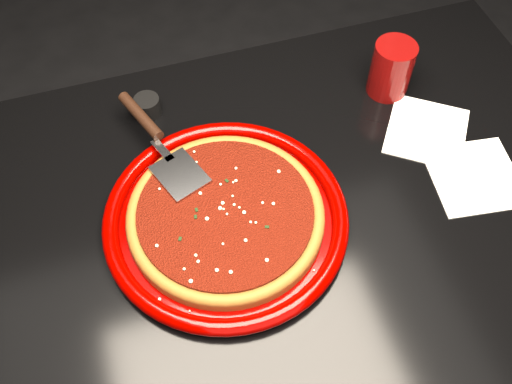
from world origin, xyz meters
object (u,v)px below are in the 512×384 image
table (267,309)px  pizza_server (160,142)px  plate (226,218)px  cup (391,69)px  ramekin (148,106)px

table → pizza_server: (-0.14, 0.17, 0.42)m
plate → pizza_server: pizza_server is taller
cup → table: bearing=-145.2°
table → pizza_server: pizza_server is taller
plate → ramekin: ramekin is taller
plate → ramekin: size_ratio=8.39×
pizza_server → ramekin: 0.12m
plate → cup: (0.37, 0.19, 0.04)m
ramekin → table: bearing=-63.7°
table → plate: plate is taller
table → pizza_server: 0.48m
plate → pizza_server: (-0.07, 0.16, 0.03)m
cup → ramekin: cup is taller
table → pizza_server: size_ratio=4.13×
plate → table: bearing=-12.3°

